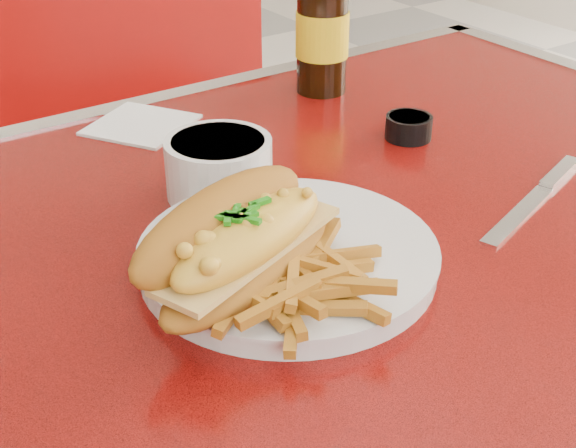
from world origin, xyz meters
TOP-DOWN VIEW (x-y plane):
  - diner_table at (0.00, 0.00)m, footprint 1.23×0.83m
  - booth_bench_far at (0.00, 0.81)m, footprint 1.20×0.51m
  - dinner_plate at (-0.00, -0.00)m, footprint 0.29×0.29m
  - mac_hoagie at (-0.06, -0.02)m, footprint 0.21×0.15m
  - fries_pile at (-0.04, -0.05)m, footprint 0.14×0.13m
  - fork at (-0.04, -0.01)m, footprint 0.02×0.13m
  - gravy_ramekin at (0.02, 0.14)m, footprint 0.11×0.11m
  - sauce_cup_right at (0.25, 0.14)m, footprint 0.06×0.06m
  - beer_bottle at (0.26, 0.31)m, footprint 0.07×0.07m
  - knife at (0.27, -0.04)m, footprint 0.20×0.08m
  - paper_napkin at (0.03, 0.33)m, footprint 0.14×0.14m

SIDE VIEW (x-z plane):
  - booth_bench_far at x=0.00m, z-range -0.16..0.74m
  - diner_table at x=0.00m, z-range 0.22..0.99m
  - paper_napkin at x=0.03m, z-range 0.77..0.77m
  - knife at x=0.27m, z-range 0.77..0.78m
  - dinner_plate at x=0.00m, z-range 0.77..0.79m
  - sauce_cup_right at x=0.25m, z-range 0.77..0.80m
  - fork at x=-0.04m, z-range 0.79..0.79m
  - gravy_ramekin at x=0.02m, z-range 0.77..0.83m
  - fries_pile at x=-0.04m, z-range 0.79..0.82m
  - mac_hoagie at x=-0.06m, z-range 0.78..0.86m
  - beer_bottle at x=0.26m, z-range 0.74..0.99m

